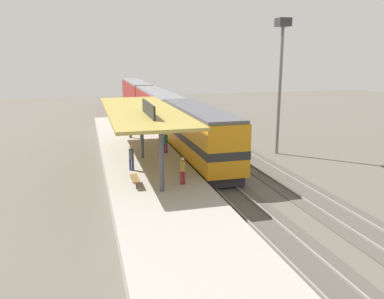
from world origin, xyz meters
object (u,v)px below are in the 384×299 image
object	(u,v)px
person_walking	(183,169)
passenger_carriage_front	(158,108)
passenger_carriage_rear	(136,93)
light_mast	(281,58)
person_waiting	(131,157)
platform_bench	(135,179)
person_boarding	(166,141)
locomotive	(198,135)

from	to	relation	value
person_walking	passenger_carriage_front	bearing A→B (deg)	82.98
passenger_carriage_rear	person_walking	size ratio (longest dim) A/B	11.70
passenger_carriage_rear	light_mast	distance (m)	38.69
person_waiting	light_mast	bearing A→B (deg)	20.17
platform_bench	passenger_carriage_rear	world-z (taller)	passenger_carriage_rear
platform_bench	person_boarding	bearing A→B (deg)	65.80
light_mast	person_waiting	size ratio (longest dim) A/B	6.84
locomotive	passenger_carriage_front	bearing A→B (deg)	90.00
platform_bench	passenger_carriage_rear	xyz separation A→B (m)	(6.00, 45.82, 0.97)
platform_bench	person_boarding	size ratio (longest dim) A/B	0.99
locomotive	passenger_carriage_rear	distance (m)	38.80
platform_bench	person_waiting	xyz separation A→B (m)	(0.19, 3.42, 0.51)
person_waiting	passenger_carriage_front	bearing A→B (deg)	74.96
person_boarding	person_walking	bearing A→B (deg)	-94.16
platform_bench	person_walking	distance (m)	2.94
person_boarding	passenger_carriage_rear	bearing A→B (deg)	86.18
locomotive	light_mast	distance (m)	9.93
passenger_carriage_rear	person_boarding	size ratio (longest dim) A/B	11.70
person_waiting	person_walking	bearing A→B (deg)	-55.51
passenger_carriage_front	person_boarding	world-z (taller)	passenger_carriage_front
passenger_carriage_rear	person_waiting	bearing A→B (deg)	-97.80
passenger_carriage_front	person_waiting	distance (m)	22.37
passenger_carriage_front	light_mast	xyz separation A→B (m)	(7.80, -16.60, 6.08)
person_waiting	person_boarding	size ratio (longest dim) A/B	1.00
person_waiting	platform_bench	bearing A→B (deg)	-93.26
passenger_carriage_front	passenger_carriage_rear	size ratio (longest dim) A/B	1.00
light_mast	person_waiting	xyz separation A→B (m)	(-13.61, -5.00, -6.54)
platform_bench	locomotive	distance (m)	9.29
light_mast	person_boarding	size ratio (longest dim) A/B	6.84
light_mast	platform_bench	bearing A→B (deg)	-148.62
locomotive	person_waiting	xyz separation A→B (m)	(-5.81, -3.60, -0.56)
platform_bench	light_mast	distance (m)	17.64
passenger_carriage_front	light_mast	size ratio (longest dim) A/B	1.71
locomotive	person_walking	world-z (taller)	locomotive
locomotive	passenger_carriage_rear	world-z (taller)	locomotive
light_mast	locomotive	bearing A→B (deg)	-169.83
person_walking	platform_bench	bearing A→B (deg)	170.84
person_walking	person_boarding	bearing A→B (deg)	85.84
locomotive	person_walking	bearing A→B (deg)	-112.77
platform_bench	passenger_carriage_front	distance (m)	25.75
passenger_carriage_front	person_waiting	world-z (taller)	passenger_carriage_front
person_waiting	person_walking	distance (m)	4.71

